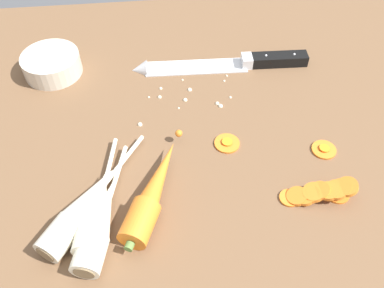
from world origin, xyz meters
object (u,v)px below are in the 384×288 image
object	(u,v)px
carrot_slice_stack	(319,192)
whole_carrot	(152,193)
carrot_slice_stray_far	(324,149)
prep_bowl	(52,64)
parsnip_front	(82,209)
carrot_slice_stray_mid	(337,193)
parsnip_mid_right	(99,224)
parsnip_mid_left	(97,210)
carrot_slice_stray_near	(227,143)
chefs_knife	(217,64)

from	to	relation	value
carrot_slice_stack	whole_carrot	bearing A→B (deg)	175.16
carrot_slice_stray_far	prep_bowl	bearing A→B (deg)	151.83
prep_bowl	parsnip_front	bearing A→B (deg)	-76.57
carrot_slice_stray_mid	parsnip_front	bearing A→B (deg)	179.81
carrot_slice_stray_far	parsnip_mid_right	bearing A→B (deg)	-162.79
parsnip_mid_left	carrot_slice_stray_far	xyz separation A→B (cm)	(36.24, 8.74, -1.62)
parsnip_mid_left	carrot_slice_stray_near	bearing A→B (deg)	29.67
parsnip_mid_right	parsnip_front	bearing A→B (deg)	134.07
carrot_slice_stray_far	prep_bowl	size ratio (longest dim) A/B	0.36
whole_carrot	parsnip_front	world-z (taller)	whole_carrot
whole_carrot	parsnip_mid_right	distance (cm)	8.62
whole_carrot	carrot_slice_stray_far	world-z (taller)	whole_carrot
carrot_slice_stack	chefs_knife	bearing A→B (deg)	107.99
carrot_slice_stack	carrot_slice_stray_mid	world-z (taller)	carrot_slice_stack
carrot_slice_stack	prep_bowl	xyz separation A→B (cm)	(-42.40, 33.62, 0.69)
chefs_knife	parsnip_mid_left	world-z (taller)	parsnip_mid_left
whole_carrot	prep_bowl	xyz separation A→B (cm)	(-18.01, 31.56, 0.05)
parsnip_mid_right	carrot_slice_stack	xyz separation A→B (cm)	(31.86, 2.25, -0.52)
carrot_slice_stray_near	carrot_slice_stray_far	bearing A→B (deg)	-10.94
carrot_slice_stray_far	parsnip_front	bearing A→B (deg)	-167.70
parsnip_mid_right	parsnip_mid_left	bearing A→B (deg)	101.76
parsnip_front	carrot_slice_stray_near	world-z (taller)	parsnip_front
carrot_slice_stack	carrot_slice_stray_far	bearing A→B (deg)	66.16
whole_carrot	parsnip_front	size ratio (longest dim) A/B	0.98
parsnip_front	prep_bowl	size ratio (longest dim) A/B	1.93
parsnip_front	parsnip_mid_left	xyz separation A→B (cm)	(2.14, -0.37, 0.00)
chefs_knife	prep_bowl	bearing A→B (deg)	177.06
carrot_slice_stray_mid	chefs_knife	bearing A→B (deg)	113.28
carrot_slice_stack	carrot_slice_stray_near	bearing A→B (deg)	134.70
parsnip_mid_right	carrot_slice_stray_near	world-z (taller)	parsnip_mid_right
chefs_knife	parsnip_front	distance (cm)	39.70
parsnip_front	carrot_slice_stack	bearing A→B (deg)	-0.76
chefs_knife	carrot_slice_stray_mid	world-z (taller)	chefs_knife
carrot_slice_stray_near	carrot_slice_stray_mid	size ratio (longest dim) A/B	1.15
chefs_knife	carrot_slice_stray_near	bearing A→B (deg)	-93.78
parsnip_mid_right	carrot_slice_stray_near	xyz separation A→B (cm)	(20.14, 14.10, -1.62)
chefs_knife	prep_bowl	xyz separation A→B (cm)	(-32.02, 1.64, 1.50)
carrot_slice_stray_far	prep_bowl	distance (cm)	52.56
prep_bowl	whole_carrot	bearing A→B (deg)	-60.29
parsnip_front	prep_bowl	bearing A→B (deg)	103.43
parsnip_mid_left	carrot_slice_stray_far	world-z (taller)	parsnip_mid_left
parsnip_front	prep_bowl	world-z (taller)	same
whole_carrot	carrot_slice_stray_near	size ratio (longest dim) A/B	4.94
carrot_slice_stray_far	carrot_slice_stray_mid	bearing A→B (deg)	-94.50
chefs_knife	parsnip_mid_left	xyz separation A→B (cm)	(-21.96, -31.89, 1.33)
parsnip_front	carrot_slice_stray_mid	size ratio (longest dim) A/B	5.77
whole_carrot	parsnip_front	xyz separation A→B (cm)	(-10.09, -1.61, -0.12)
parsnip_front	carrot_slice_stack	size ratio (longest dim) A/B	1.90
parsnip_mid_left	carrot_slice_stray_near	size ratio (longest dim) A/B	4.91
carrot_slice_stray_far	chefs_knife	bearing A→B (deg)	121.67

